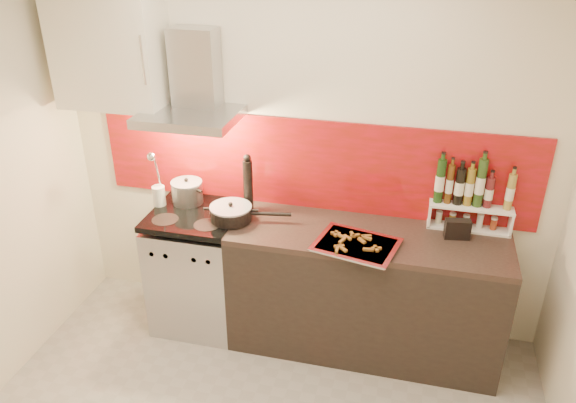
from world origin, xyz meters
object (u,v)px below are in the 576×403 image
(range_stove, at_px, (199,269))
(pepper_mill, at_px, (248,184))
(saute_pan, at_px, (232,213))
(counter, at_px, (365,291))
(baking_tray, at_px, (356,244))
(stock_pot, at_px, (187,192))

(range_stove, relative_size, pepper_mill, 2.17)
(saute_pan, xyz_separation_m, pepper_mill, (0.06, 0.17, 0.14))
(counter, distance_m, baking_tray, 0.50)
(range_stove, distance_m, pepper_mill, 0.76)
(range_stove, bearing_deg, saute_pan, -6.80)
(counter, distance_m, saute_pan, 1.05)
(saute_pan, bearing_deg, range_stove, 173.20)
(baking_tray, bearing_deg, counter, 70.64)
(counter, height_order, baking_tray, baking_tray)
(range_stove, height_order, saute_pan, saute_pan)
(pepper_mill, bearing_deg, range_stove, -158.78)
(range_stove, relative_size, stock_pot, 4.12)
(stock_pot, relative_size, pepper_mill, 0.53)
(range_stove, height_order, pepper_mill, pepper_mill)
(counter, height_order, saute_pan, saute_pan)
(saute_pan, distance_m, pepper_mill, 0.23)
(counter, relative_size, saute_pan, 3.32)
(counter, height_order, pepper_mill, pepper_mill)
(stock_pot, height_order, saute_pan, stock_pot)
(counter, xyz_separation_m, pepper_mill, (-0.85, 0.13, 0.65))
(stock_pot, xyz_separation_m, baking_tray, (1.24, -0.30, -0.08))
(stock_pot, height_order, pepper_mill, pepper_mill)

